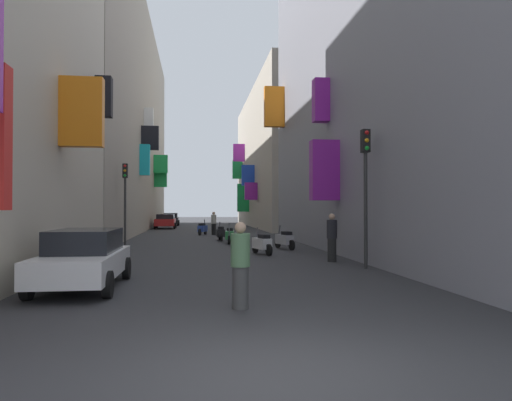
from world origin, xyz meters
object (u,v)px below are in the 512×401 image
Objects in this scene: parked_car_white at (84,257)px; parked_car_red at (165,221)px; pedestrian_near_left at (332,238)px; pedestrian_crossing at (214,223)px; traffic_light_near_corner at (125,190)px; scooter_green at (230,235)px; pedestrian_near_right at (240,265)px; scooter_blue at (203,229)px; scooter_white at (262,244)px; parked_car_black at (171,219)px; scooter_black at (221,233)px; traffic_light_far_corner at (366,174)px; scooter_silver at (285,239)px.

parked_car_white is 1.06× the size of parked_car_red.
pedestrian_near_left reaches higher than parked_car_red.
traffic_light_near_corner is (-5.03, -9.24, 2.08)m from pedestrian_crossing.
scooter_green is 1.18× the size of pedestrian_near_right.
scooter_blue and scooter_white have the same top height.
pedestrian_near_right is at bearing -85.54° from parked_car_black.
pedestrian_near_right is (-0.51, -25.85, -0.00)m from pedestrian_crossing.
pedestrian_crossing is at bearing 93.66° from scooter_green.
scooter_blue is 0.90m from pedestrian_crossing.
pedestrian_near_right is (-0.67, -19.64, 0.38)m from scooter_black.
scooter_black is 0.91× the size of scooter_green.
parked_car_red is at bearing 95.58° from pedestrian_near_right.
parked_car_red is at bearing 104.63° from pedestrian_near_left.
pedestrian_near_left reaches higher than parked_car_white.
pedestrian_near_right is at bearing -100.24° from scooter_white.
scooter_white is 3.75m from pedestrian_near_left.
scooter_white is (5.46, -34.34, -0.28)m from parked_car_black.
traffic_light_near_corner is (-4.52, 16.61, 2.09)m from pedestrian_near_right.
parked_car_white is 15.06m from scooter_green.
parked_car_black is 40.30m from traffic_light_far_corner.
scooter_silver is (7.03, -24.15, -0.28)m from parked_car_red.
scooter_black is 6.30m from scooter_blue.
scooter_silver is 8.96m from traffic_light_near_corner.
scooter_black is at bearing -88.47° from pedestrian_crossing.
parked_car_white is 34.41m from parked_car_red.
traffic_light_far_corner is (3.96, -13.97, 2.60)m from scooter_black.
pedestrian_crossing is at bearing -78.18° from parked_car_black.
parked_car_white is at bearing -161.43° from traffic_light_far_corner.
traffic_light_near_corner is at bearing -173.54° from scooter_green.
pedestrian_crossing is at bearing 61.46° from traffic_light_near_corner.
pedestrian_near_right is at bearing -39.18° from parked_car_white.
traffic_light_far_corner reaches higher than scooter_green.
scooter_black is 0.40× the size of traffic_light_far_corner.
parked_car_white is at bearing -148.05° from pedestrian_near_left.
parked_car_white is 2.48× the size of scooter_blue.
pedestrian_near_left is at bearing -54.77° from scooter_white.
pedestrian_near_left is (3.42, -11.94, 0.42)m from scooter_black.
pedestrian_crossing is 25.86m from pedestrian_near_right.
scooter_white is 0.40× the size of traffic_light_far_corner.
pedestrian_near_left reaches higher than scooter_silver.
parked_car_black is 19.48m from scooter_blue.
scooter_green is at bearing -81.03° from scooter_blue.
scooter_silver is (3.68, -12.68, 0.00)m from scooter_blue.
pedestrian_near_left is at bearing -82.62° from scooter_silver.
traffic_light_far_corner is at bearing -76.27° from scooter_blue.
traffic_light_near_corner is (-0.87, -20.72, 2.19)m from parked_car_red.
scooter_green is 17.28m from pedestrian_near_right.
traffic_light_near_corner reaches higher than parked_car_red.
scooter_silver is at bearing -23.45° from traffic_light_near_corner.
traffic_light_near_corner is at bearing 105.23° from pedestrian_near_right.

